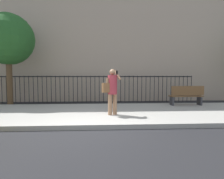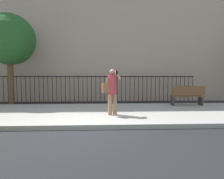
% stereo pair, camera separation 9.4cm
% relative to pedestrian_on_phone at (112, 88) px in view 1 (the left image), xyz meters
% --- Properties ---
extents(ground_plane, '(60.00, 60.00, 0.00)m').
position_rel_pedestrian_on_phone_xyz_m(ground_plane, '(-0.88, -1.48, -1.13)').
color(ground_plane, black).
extents(sidewalk, '(28.00, 4.40, 0.15)m').
position_rel_pedestrian_on_phone_xyz_m(sidewalk, '(-0.88, 0.72, -1.05)').
color(sidewalk, '#9E9B93').
rests_on(sidewalk, ground).
extents(building_facade, '(28.00, 4.00, 10.90)m').
position_rel_pedestrian_on_phone_xyz_m(building_facade, '(-0.88, 7.02, 4.32)').
color(building_facade, tan).
rests_on(building_facade, ground).
extents(iron_fence, '(12.03, 0.04, 1.60)m').
position_rel_pedestrian_on_phone_xyz_m(iron_fence, '(-0.88, 4.42, -0.11)').
color(iron_fence, black).
rests_on(iron_fence, ground).
extents(pedestrian_on_phone, '(0.72, 0.55, 1.68)m').
position_rel_pedestrian_on_phone_xyz_m(pedestrian_on_phone, '(0.00, 0.00, 0.00)').
color(pedestrian_on_phone, '#936B4C').
rests_on(pedestrian_on_phone, sidewalk).
extents(street_bench, '(1.60, 0.45, 0.95)m').
position_rel_pedestrian_on_phone_xyz_m(street_bench, '(3.78, 2.11, -0.48)').
color(street_bench, brown).
rests_on(street_bench, sidewalk).
extents(street_tree_far, '(2.59, 2.59, 4.74)m').
position_rel_pedestrian_on_phone_xyz_m(street_tree_far, '(-5.08, 3.17, 2.30)').
color(street_tree_far, '#4C3823').
rests_on(street_tree_far, ground).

